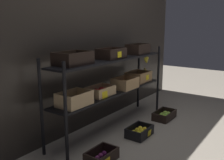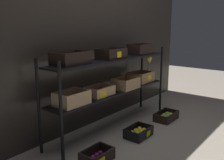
{
  "view_description": "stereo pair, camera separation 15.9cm",
  "coord_description": "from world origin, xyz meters",
  "views": [
    {
      "loc": [
        -2.38,
        -1.71,
        1.25
      ],
      "look_at": [
        0.0,
        0.0,
        0.61
      ],
      "focal_mm": 40.48,
      "sensor_mm": 36.0,
      "label": 1
    },
    {
      "loc": [
        -2.28,
        -1.83,
        1.25
      ],
      "look_at": [
        0.0,
        0.0,
        0.61
      ],
      "focal_mm": 40.48,
      "sensor_mm": 36.0,
      "label": 2
    }
  ],
  "objects": [
    {
      "name": "crate_ground_lemon",
      "position": [
        -0.0,
        -0.39,
        0.05
      ],
      "size": [
        0.31,
        0.22,
        0.11
      ],
      "color": "black",
      "rests_on": "ground_plane"
    },
    {
      "name": "display_rack",
      "position": [
        0.01,
        0.0,
        0.67
      ],
      "size": [
        1.98,
        0.36,
        1.0
      ],
      "color": "black",
      "rests_on": "ground_plane"
    },
    {
      "name": "storefront_wall",
      "position": [
        0.0,
        0.36,
        1.06
      ],
      "size": [
        4.24,
        0.12,
        2.11
      ],
      "primitive_type": "cube",
      "color": "#2D2823",
      "rests_on": "ground_plane"
    },
    {
      "name": "crate_ground_apple_green",
      "position": [
        0.67,
        -0.39,
        0.04
      ],
      "size": [
        0.35,
        0.21,
        0.11
      ],
      "color": "black",
      "rests_on": "ground_plane"
    },
    {
      "name": "crate_ground_plum",
      "position": [
        -0.69,
        -0.38,
        0.04
      ],
      "size": [
        0.3,
        0.21,
        0.11
      ],
      "color": "black",
      "rests_on": "ground_plane"
    },
    {
      "name": "ground_plane",
      "position": [
        0.0,
        0.0,
        0.0
      ],
      "size": [
        10.0,
        10.0,
        0.0
      ],
      "primitive_type": "plane",
      "color": "gray"
    }
  ]
}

